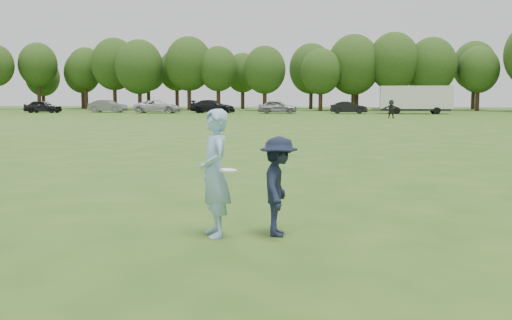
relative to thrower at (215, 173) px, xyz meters
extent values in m
plane|color=#295517|center=(0.42, 0.61, -1.00)|extent=(200.00, 200.00, 0.00)
imported|color=#98C0EB|center=(0.00, 0.00, 0.00)|extent=(0.75, 0.87, 2.01)
imported|color=#171E33|center=(0.99, 0.18, -0.21)|extent=(0.63, 1.04, 1.58)
imported|color=#262626|center=(6.37, 48.15, -0.14)|extent=(1.61, 0.53, 1.73)
imported|color=black|center=(-34.14, 59.15, -0.25)|extent=(4.48, 1.88, 1.51)
imported|color=slate|center=(-26.91, 61.61, -0.23)|extent=(4.84, 2.02, 1.56)
imported|color=silver|center=(-19.98, 60.07, -0.24)|extent=(5.67, 2.87, 1.54)
imported|color=black|center=(-13.64, 61.61, -0.22)|extent=(5.46, 2.39, 1.56)
imported|color=gray|center=(-5.68, 60.53, -0.23)|extent=(4.70, 2.21, 1.55)
imported|color=black|center=(2.52, 61.15, -0.30)|extent=(4.35, 1.73, 1.41)
cylinder|color=white|center=(0.25, -0.19, 0.07)|extent=(0.30, 0.30, 0.05)
cube|color=white|center=(10.12, 61.65, 0.90)|extent=(8.00, 2.50, 2.60)
cube|color=black|center=(10.12, 61.65, -0.50)|extent=(7.60, 2.30, 0.25)
cylinder|color=black|center=(7.92, 60.40, -0.60)|extent=(0.80, 0.25, 0.80)
cylinder|color=black|center=(7.92, 62.90, -0.60)|extent=(0.80, 0.25, 0.80)
cylinder|color=black|center=(12.32, 60.40, -0.60)|extent=(0.80, 0.25, 0.80)
cylinder|color=black|center=(12.32, 62.90, -0.60)|extent=(0.80, 0.25, 0.80)
cube|color=#333333|center=(5.72, 61.65, -0.45)|extent=(1.20, 0.15, 0.12)
cylinder|color=#332114|center=(-44.05, 76.83, 1.13)|extent=(0.56, 0.56, 4.26)
ellipsoid|color=#253E14|center=(-44.05, 76.83, 5.72)|extent=(5.79, 5.79, 6.66)
cylinder|color=#332114|center=(-37.17, 78.40, 0.95)|extent=(0.56, 0.56, 3.91)
ellipsoid|color=#253E14|center=(-37.17, 78.40, 5.23)|extent=(5.47, 5.47, 6.29)
cylinder|color=#332114|center=(-31.87, 76.64, 0.91)|extent=(0.56, 0.56, 3.83)
ellipsoid|color=#253E14|center=(-31.87, 76.64, 5.70)|extent=(6.75, 6.75, 7.76)
cylinder|color=#332114|center=(-26.96, 73.67, 0.62)|extent=(0.56, 0.56, 3.25)
ellipsoid|color=#253E14|center=(-26.96, 73.67, 5.13)|extent=(6.76, 6.76, 7.78)
cylinder|color=#332114|center=(-19.80, 74.08, 0.85)|extent=(0.56, 0.56, 3.71)
ellipsoid|color=#253E14|center=(-19.80, 74.08, 5.54)|extent=(6.68, 6.68, 7.68)
cylinder|color=#332114|center=(-15.48, 73.70, 0.72)|extent=(0.56, 0.56, 3.46)
ellipsoid|color=#253E14|center=(-15.48, 73.70, 4.79)|extent=(5.49, 5.49, 6.31)
cylinder|color=#332114|center=(-8.89, 73.56, 0.57)|extent=(0.56, 0.56, 3.14)
ellipsoid|color=#253E14|center=(-8.89, 73.56, 4.59)|extent=(5.78, 5.78, 6.64)
cylinder|color=#332114|center=(-1.19, 73.30, 0.50)|extent=(0.56, 0.56, 3.01)
ellipsoid|color=#253E14|center=(-1.19, 73.30, 4.33)|extent=(5.46, 5.46, 6.28)
cylinder|color=#332114|center=(3.25, 75.68, 0.61)|extent=(0.56, 0.56, 3.23)
ellipsoid|color=#253E14|center=(3.25, 75.68, 5.32)|extent=(7.29, 7.29, 8.38)
cylinder|color=#332114|center=(8.66, 75.58, 0.88)|extent=(0.56, 0.56, 3.77)
ellipsoid|color=#253E14|center=(8.66, 75.58, 5.72)|extent=(6.95, 6.95, 8.00)
cylinder|color=#332114|center=(13.80, 76.17, 0.66)|extent=(0.56, 0.56, 3.33)
ellipsoid|color=#253E14|center=(13.80, 76.17, 5.17)|extent=(6.71, 6.71, 7.71)
cylinder|color=#332114|center=(20.00, 76.42, 0.61)|extent=(0.56, 0.56, 3.22)
ellipsoid|color=#253E14|center=(20.00, 76.42, 4.57)|extent=(5.54, 5.54, 6.37)
cylinder|color=#332114|center=(-46.68, 83.14, 0.36)|extent=(0.56, 0.56, 2.73)
ellipsoid|color=#253E14|center=(-46.68, 83.14, 4.04)|extent=(5.45, 5.45, 6.27)
cylinder|color=#332114|center=(-39.13, 81.54, 0.62)|extent=(0.56, 0.56, 3.25)
ellipsoid|color=#253E14|center=(-39.13, 81.54, 4.67)|extent=(5.68, 5.68, 6.53)
cylinder|color=#332114|center=(-29.30, 84.54, 0.81)|extent=(0.56, 0.56, 3.62)
ellipsoid|color=#253E14|center=(-29.30, 84.54, 5.08)|extent=(5.80, 5.80, 6.67)
cylinder|color=#332114|center=(-23.82, 81.99, 0.80)|extent=(0.56, 0.56, 3.61)
ellipsoid|color=#253E14|center=(-23.82, 81.99, 4.98)|extent=(5.58, 5.58, 6.42)
cylinder|color=#332114|center=(-13.52, 82.53, 0.64)|extent=(0.56, 0.56, 3.29)
ellipsoid|color=#253E14|center=(-13.52, 82.53, 4.54)|extent=(5.30, 5.30, 6.09)
cylinder|color=#332114|center=(-3.07, 84.00, 0.64)|extent=(0.56, 0.56, 3.28)
ellipsoid|color=#253E14|center=(-3.07, 84.00, 5.16)|extent=(6.78, 6.78, 7.79)
cylinder|color=#332114|center=(3.88, 82.45, 0.55)|extent=(0.56, 0.56, 3.11)
ellipsoid|color=#253E14|center=(3.88, 82.45, 4.38)|extent=(5.34, 5.34, 6.14)
cylinder|color=#332114|center=(13.30, 83.87, 0.74)|extent=(0.56, 0.56, 3.50)
ellipsoid|color=#253E14|center=(13.30, 83.87, 4.54)|extent=(4.82, 4.82, 5.54)
cylinder|color=#332114|center=(21.08, 84.46, 0.90)|extent=(0.56, 0.56, 3.80)
ellipsoid|color=#253E14|center=(21.08, 84.46, 5.49)|extent=(6.34, 6.34, 7.29)
camera|label=1|loc=(1.98, -9.09, 1.23)|focal=42.00mm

